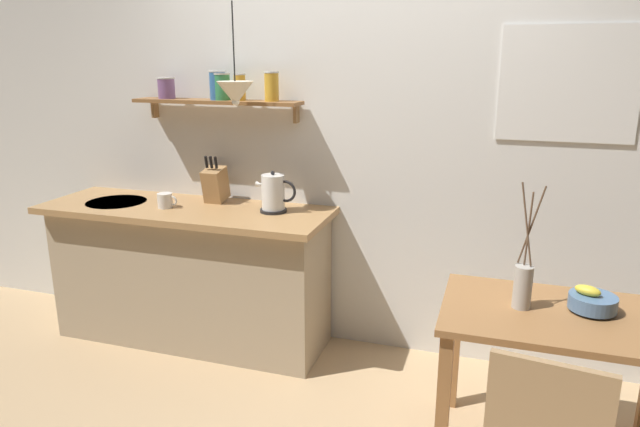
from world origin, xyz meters
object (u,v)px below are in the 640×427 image
at_px(twig_vase, 523,284).
at_px(knife_block, 215,184).
at_px(dining_table, 558,338).
at_px(pendant_lamp, 235,93).
at_px(electric_kettle, 274,194).
at_px(coffee_mug_by_sink, 165,201).
at_px(fruit_bowl, 592,301).

height_order(twig_vase, knife_block, twig_vase).
bearing_deg(dining_table, pendant_lamp, 164.70).
bearing_deg(electric_kettle, coffee_mug_by_sink, -170.32).
height_order(dining_table, knife_block, knife_block).
height_order(electric_kettle, coffee_mug_by_sink, electric_kettle).
xyz_separation_m(twig_vase, knife_block, (-1.85, 0.67, 0.18)).
bearing_deg(dining_table, electric_kettle, 160.02).
bearing_deg(dining_table, knife_block, 161.46).
xyz_separation_m(twig_vase, pendant_lamp, (-1.59, 0.47, 0.76)).
bearing_deg(electric_kettle, twig_vase, -21.82).
xyz_separation_m(knife_block, coffee_mug_by_sink, (-0.23, -0.22, -0.07)).
bearing_deg(twig_vase, fruit_bowl, 9.84).
height_order(dining_table, twig_vase, twig_vase).
xyz_separation_m(dining_table, coffee_mug_by_sink, (-2.25, 0.46, 0.34)).
bearing_deg(pendant_lamp, fruit_bowl, -12.62).
bearing_deg(coffee_mug_by_sink, electric_kettle, 9.68).
bearing_deg(dining_table, coffee_mug_by_sink, 168.48).
distance_m(fruit_bowl, electric_kettle, 1.80).
distance_m(dining_table, pendant_lamp, 2.08).
xyz_separation_m(electric_kettle, pendant_lamp, (-0.18, -0.09, 0.59)).
relative_size(dining_table, knife_block, 3.32).
bearing_deg(coffee_mug_by_sink, twig_vase, -12.19).
distance_m(fruit_bowl, knife_block, 2.25).
distance_m(electric_kettle, knife_block, 0.45).
distance_m(fruit_bowl, twig_vase, 0.30).
height_order(electric_kettle, knife_block, knife_block).
height_order(knife_block, coffee_mug_by_sink, knife_block).
relative_size(twig_vase, coffee_mug_by_sink, 4.33).
bearing_deg(dining_table, fruit_bowl, 25.29).
bearing_deg(fruit_bowl, pendant_lamp, 167.38).
distance_m(twig_vase, pendant_lamp, 1.83).
xyz_separation_m(dining_table, electric_kettle, (-1.58, 0.57, 0.41)).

